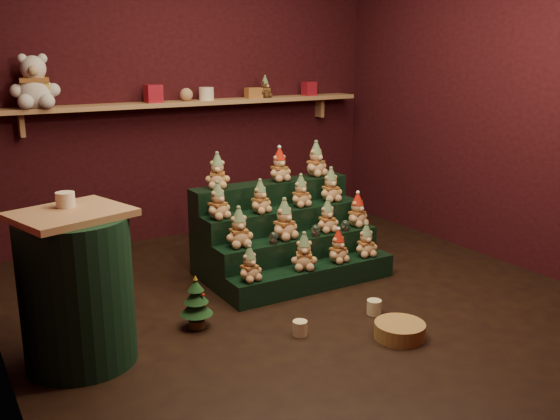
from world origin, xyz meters
TOP-DOWN VIEW (x-y plane):
  - ground at (0.00, 0.00)m, footprint 4.00×4.00m
  - back_wall at (0.00, 2.05)m, footprint 4.00×0.10m
  - right_wall at (2.05, 0.00)m, footprint 0.10×4.00m
  - back_shelf at (0.00, 1.87)m, footprint 3.60×0.26m
  - riser_tier_front at (0.23, 0.12)m, footprint 1.40×0.22m
  - riser_tier_midfront at (0.23, 0.34)m, footprint 1.40×0.22m
  - riser_tier_midback at (0.23, 0.56)m, footprint 1.40×0.22m
  - riser_tier_back at (0.23, 0.78)m, footprint 1.40×0.22m
  - teddy_0 at (-0.34, 0.11)m, footprint 0.20×0.19m
  - teddy_1 at (0.13, 0.11)m, footprint 0.26×0.25m
  - teddy_2 at (0.44, 0.11)m, footprint 0.21×0.20m
  - teddy_3 at (0.72, 0.11)m, footprint 0.21×0.20m
  - teddy_4 at (-0.29, 0.36)m, footprint 0.23×0.21m
  - teddy_5 at (0.10, 0.35)m, footprint 0.26×0.25m
  - teddy_6 at (0.50, 0.34)m, footprint 0.20×0.18m
  - teddy_7 at (0.81, 0.35)m, footprint 0.23×0.22m
  - teddy_8 at (-0.36, 0.56)m, footprint 0.24×0.23m
  - teddy_9 at (-0.01, 0.54)m, footprint 0.22×0.21m
  - teddy_10 at (0.38, 0.56)m, footprint 0.20×0.18m
  - teddy_11 at (0.69, 0.57)m, footprint 0.21×0.20m
  - teddy_12 at (-0.25, 0.80)m, footprint 0.25×0.25m
  - teddy_13 at (0.31, 0.77)m, footprint 0.20×0.18m
  - teddy_14 at (0.69, 0.80)m, footprint 0.25×0.24m
  - snow_globe_a at (-0.04, 0.28)m, footprint 0.07×0.07m
  - snow_globe_b at (0.35, 0.28)m, footprint 0.07×0.07m
  - snow_globe_c at (0.64, 0.28)m, footprint 0.07×0.07m
  - side_table at (-1.59, -0.13)m, footprint 0.72×0.65m
  - table_ornament at (-1.59, -0.03)m, footprint 0.11×0.11m
  - mini_christmas_tree at (-0.83, -0.06)m, footprint 0.22×0.22m
  - mug_left at (-0.30, -0.51)m, footprint 0.10×0.10m
  - mug_right at (0.32, -0.50)m, footprint 0.10×0.10m
  - wicker_basket at (0.23, -0.87)m, footprint 0.37×0.37m
  - white_bear at (-1.38, 1.84)m, footprint 0.44×0.41m
  - brown_bear at (0.77, 1.84)m, footprint 0.19×0.18m
  - gift_tin_red_a at (-0.38, 1.85)m, footprint 0.14×0.14m
  - gift_tin_cream at (0.15, 1.85)m, footprint 0.14×0.14m
  - gift_tin_red_b at (1.30, 1.85)m, footprint 0.12×0.12m
  - shelf_plush_ball at (-0.06, 1.85)m, footprint 0.12×0.12m
  - scarf_gift_box at (0.65, 1.85)m, footprint 0.16×0.10m

SIDE VIEW (x-z plane):
  - ground at x=0.00m, z-range 0.00..0.00m
  - mug_left at x=-0.30m, z-range 0.00..0.10m
  - wicker_basket at x=0.23m, z-range 0.00..0.10m
  - mug_right at x=0.32m, z-range 0.00..0.10m
  - riser_tier_front at x=0.23m, z-range 0.00..0.18m
  - mini_christmas_tree at x=-0.83m, z-range -0.01..0.36m
  - riser_tier_midfront at x=0.23m, z-range 0.00..0.36m
  - riser_tier_midback at x=0.23m, z-range 0.00..0.54m
  - teddy_0 at x=-0.34m, z-range 0.18..0.43m
  - teddy_2 at x=0.44m, z-range 0.18..0.44m
  - teddy_3 at x=0.72m, z-range 0.18..0.44m
  - teddy_1 at x=0.13m, z-range 0.18..0.46m
  - riser_tier_back at x=0.23m, z-range 0.00..0.72m
  - snow_globe_c at x=0.64m, z-range 0.36..0.45m
  - snow_globe_a at x=-0.04m, z-range 0.36..0.45m
  - snow_globe_b at x=0.35m, z-range 0.36..0.45m
  - side_table at x=-1.59m, z-range -0.01..0.92m
  - teddy_6 at x=0.50m, z-range 0.36..0.62m
  - teddy_7 at x=0.81m, z-range 0.36..0.63m
  - teddy_4 at x=-0.29m, z-range 0.36..0.66m
  - teddy_5 at x=0.10m, z-range 0.36..0.67m
  - teddy_10 at x=0.38m, z-range 0.54..0.80m
  - teddy_9 at x=-0.01m, z-range 0.54..0.80m
  - teddy_8 at x=-0.36m, z-range 0.54..0.82m
  - teddy_11 at x=0.69m, z-range 0.54..0.82m
  - teddy_13 at x=0.31m, z-range 0.72..0.99m
  - teddy_12 at x=-0.25m, z-range 0.72..1.00m
  - teddy_14 at x=0.69m, z-range 0.72..1.01m
  - table_ornament at x=-1.59m, z-range 0.92..1.01m
  - back_shelf at x=0.00m, z-range 1.17..1.41m
  - scarf_gift_box at x=0.65m, z-range 1.32..1.42m
  - gift_tin_cream at x=0.15m, z-range 1.32..1.44m
  - shelf_plush_ball at x=-0.06m, z-range 1.32..1.44m
  - gift_tin_red_b at x=1.30m, z-range 1.32..1.46m
  - back_wall at x=0.00m, z-range 0.00..2.80m
  - right_wall at x=2.05m, z-range 0.00..2.80m
  - gift_tin_red_a at x=-0.38m, z-range 1.32..1.48m
  - brown_bear at x=0.77m, z-range 1.32..1.53m
  - white_bear at x=-1.38m, z-range 1.32..1.87m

